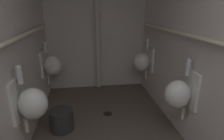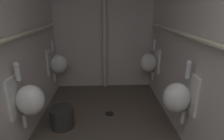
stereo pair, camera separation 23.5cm
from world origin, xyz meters
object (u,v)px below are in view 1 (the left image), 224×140
Objects in this scene: urinal_left_far at (51,65)px; waste_bin at (62,120)px; standpipe_back_wall at (97,26)px; urinal_right_far at (143,61)px; floor_drain at (108,114)px; urinal_right_mid at (179,93)px; urinal_left_mid at (31,103)px.

urinal_left_far reaches higher than waste_bin.
standpipe_back_wall is 1.87m from waste_bin.
urinal_left_far is 1.63m from urinal_right_far.
standpipe_back_wall is 17.60× the size of floor_drain.
waste_bin is at bearing -146.08° from urinal_right_far.
standpipe_back_wall reaches higher than urinal_right_far.
urinal_right_far reaches higher than waste_bin.
urinal_left_far is at bearing -152.45° from standpipe_back_wall.
urinal_right_mid is 2.08m from standpipe_back_wall.
standpipe_back_wall is (0.83, 1.81, 0.60)m from urinal_left_mid.
urinal_left_mid is 0.71m from waste_bin.
urinal_left_far and urinal_right_far have the same top height.
urinal_left_mid is 1.38m from urinal_left_far.
urinal_left_mid is 0.31× the size of standpipe_back_wall.
urinal_right_mid is 1.00× the size of urinal_right_far.
waste_bin is at bearing -76.48° from urinal_left_far.
floor_drain is (-0.74, 0.75, -0.65)m from urinal_right_mid.
urinal_left_mid reaches higher than floor_drain.
urinal_right_far is at bearing 40.34° from urinal_left_mid.
standpipe_back_wall is (-0.80, 0.42, 0.60)m from urinal_right_far.
urinal_left_mid is at bearing -140.19° from floor_drain.
standpipe_back_wall reaches higher than floor_drain.
urinal_right_far is 1.77m from waste_bin.
floor_drain is (0.89, -0.63, -0.65)m from urinal_left_far.
urinal_right_mid is at bearing -45.32° from floor_drain.
urinal_left_mid is 2.08m from standpipe_back_wall.
standpipe_back_wall reaches higher than urinal_left_mid.
urinal_left_mid is at bearing 179.71° from urinal_right_mid.
urinal_right_far is 1.18m from floor_drain.
urinal_right_far is 0.31× the size of standpipe_back_wall.
urinal_right_mid is 2.39× the size of waste_bin.
urinal_left_mid is 5.39× the size of floor_drain.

